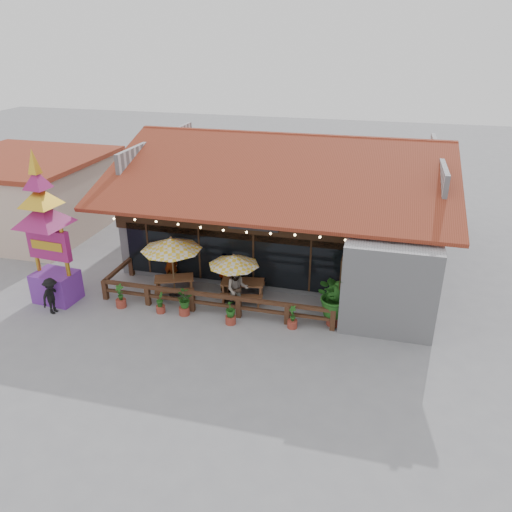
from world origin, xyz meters
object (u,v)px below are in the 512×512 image
(picnic_table_left, at_px, (174,283))
(picnic_table_right, at_px, (243,287))
(umbrella_left, at_px, (171,244))
(umbrella_right, at_px, (234,261))
(tropical_plant, at_px, (336,296))
(pedestrian, at_px, (52,296))
(thai_sign_tower, at_px, (44,219))

(picnic_table_left, height_order, picnic_table_right, picnic_table_right)
(umbrella_left, relative_size, umbrella_right, 1.52)
(umbrella_right, height_order, picnic_table_right, umbrella_right)
(umbrella_left, bearing_deg, tropical_plant, -5.30)
(tropical_plant, height_order, pedestrian, tropical_plant)
(picnic_table_left, relative_size, picnic_table_right, 1.03)
(umbrella_right, height_order, pedestrian, umbrella_right)
(umbrella_left, bearing_deg, pedestrian, -147.95)
(thai_sign_tower, bearing_deg, pedestrian, -64.37)
(thai_sign_tower, xyz_separation_m, pedestrian, (0.48, -0.99, -2.94))
(picnic_table_right, distance_m, thai_sign_tower, 8.57)
(picnic_table_right, xyz_separation_m, tropical_plant, (4.05, -1.03, 0.68))
(picnic_table_right, distance_m, pedestrian, 7.84)
(thai_sign_tower, height_order, pedestrian, thai_sign_tower)
(tropical_plant, relative_size, pedestrian, 1.42)
(picnic_table_left, distance_m, tropical_plant, 7.16)
(tropical_plant, bearing_deg, picnic_table_right, 165.76)
(umbrella_right, relative_size, thai_sign_tower, 0.32)
(picnic_table_right, bearing_deg, pedestrian, -157.34)
(umbrella_right, bearing_deg, tropical_plant, -8.61)
(umbrella_left, bearing_deg, umbrella_right, -0.04)
(umbrella_right, xyz_separation_m, picnic_table_right, (0.26, 0.38, -1.40))
(umbrella_right, distance_m, thai_sign_tower, 7.83)
(thai_sign_tower, bearing_deg, umbrella_right, 12.51)
(umbrella_right, height_order, tropical_plant, umbrella_right)
(thai_sign_tower, height_order, tropical_plant, thai_sign_tower)
(umbrella_right, xyz_separation_m, tropical_plant, (4.31, -0.65, -0.72))
(umbrella_right, bearing_deg, thai_sign_tower, -167.49)
(umbrella_left, bearing_deg, picnic_table_left, 109.03)
(umbrella_left, relative_size, tropical_plant, 1.56)
(umbrella_left, distance_m, umbrella_right, 2.78)
(umbrella_right, relative_size, tropical_plant, 1.03)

